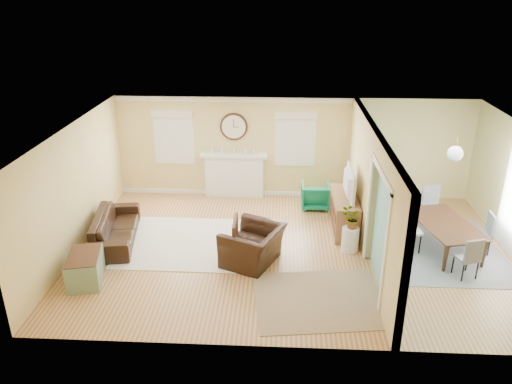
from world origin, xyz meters
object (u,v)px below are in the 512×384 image
(sofa, at_px, (115,228))
(credenza, at_px, (344,213))
(green_chair, at_px, (315,196))
(dining_table, at_px, (445,236))
(eames_chair, at_px, (253,245))

(sofa, relative_size, credenza, 1.36)
(sofa, height_order, green_chair, green_chair)
(sofa, height_order, dining_table, dining_table)
(green_chair, bearing_deg, dining_table, 141.80)
(sofa, bearing_deg, green_chair, -75.19)
(eames_chair, height_order, dining_table, eames_chair)
(eames_chair, xyz_separation_m, dining_table, (3.97, 0.72, -0.06))
(sofa, distance_m, credenza, 5.06)
(credenza, distance_m, dining_table, 2.18)
(credenza, relative_size, dining_table, 0.87)
(dining_table, bearing_deg, eames_chair, 86.87)
(eames_chair, distance_m, green_chair, 3.07)
(green_chair, height_order, dining_table, green_chair)
(green_chair, bearing_deg, credenza, 116.37)
(eames_chair, relative_size, dining_table, 0.65)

